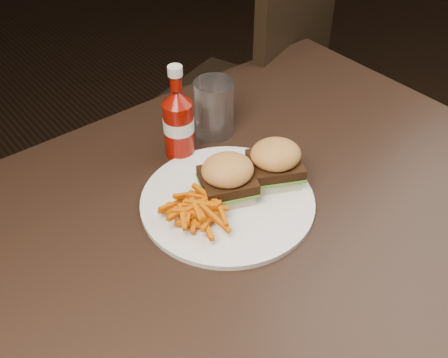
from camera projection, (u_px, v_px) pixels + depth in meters
dining_table at (229, 222)px, 0.93m from camera, size 1.20×0.80×0.04m
chair_far at (231, 108)px, 1.75m from camera, size 0.60×0.60×0.04m
plate at (228, 201)px, 0.93m from camera, size 0.31×0.31×0.01m
sandwich_half_a at (227, 191)px, 0.93m from camera, size 0.10×0.10×0.02m
sandwich_half_b at (274, 175)px, 0.96m from camera, size 0.11×0.11×0.02m
fries_pile at (200, 206)px, 0.88m from camera, size 0.10×0.10×0.04m
ketchup_bottle at (179, 129)px, 1.00m from camera, size 0.07×0.07×0.12m
tumbler at (214, 110)px, 1.06m from camera, size 0.10×0.10×0.13m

